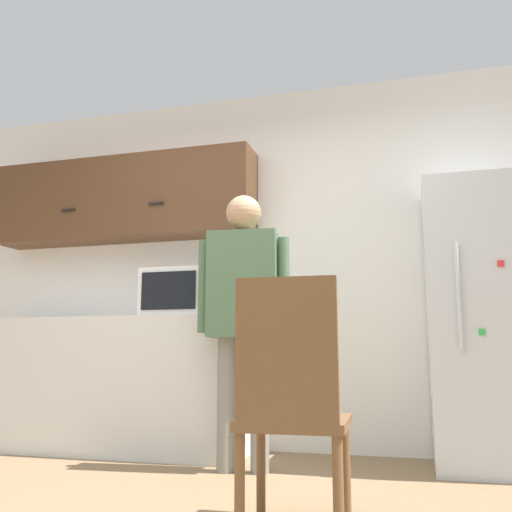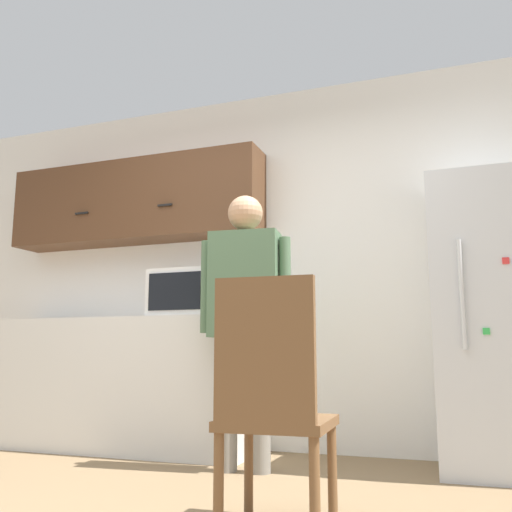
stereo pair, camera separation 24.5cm
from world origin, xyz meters
The scene contains 7 objects.
back_wall centered at (0.00, 1.96, 1.35)m, with size 6.00×0.06×2.70m.
counter centered at (-1.13, 1.61, 0.47)m, with size 2.14×0.63×0.94m.
upper_cabinets centered at (-1.13, 1.77, 1.89)m, with size 2.14×0.34×0.65m.
microwave centered at (-0.47, 1.52, 1.10)m, with size 0.56×0.38×0.33m.
person centered at (0.06, 1.18, 1.02)m, with size 0.57×0.26×1.67m.
refrigerator centered at (1.53, 1.60, 0.87)m, with size 0.76×0.67×1.75m.
chair centered at (0.59, 0.09, 0.52)m, with size 0.45×0.45×0.98m.
Camera 1 is at (1.08, -2.16, 0.69)m, focal length 40.00 mm.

